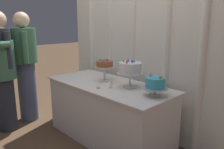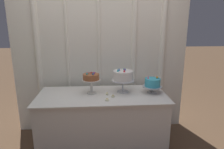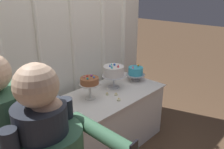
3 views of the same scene
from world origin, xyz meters
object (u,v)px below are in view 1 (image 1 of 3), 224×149
at_px(guest_girl_blue_dress, 3,75).
at_px(cake_display_rightmost, 155,84).
at_px(cake_display_leftmost, 105,65).
at_px(cake_display_center, 130,69).
at_px(tealight_near_right, 110,87).
at_px(tealight_far_left, 98,87).
at_px(cake_table, 109,112).
at_px(guest_man_dark_suit, 2,65).
at_px(guest_man_pink_jacket, 25,64).
at_px(tealight_near_left, 111,84).

bearing_deg(guest_girl_blue_dress, cake_display_rightmost, 25.16).
xyz_separation_m(cake_display_leftmost, cake_display_center, (0.43, 0.02, 0.01)).
bearing_deg(cake_display_leftmost, tealight_near_right, -30.42).
bearing_deg(tealight_near_right, tealight_far_left, -124.57).
xyz_separation_m(cake_table, cake_display_center, (0.29, 0.08, 0.61)).
height_order(cake_display_center, guest_man_dark_suit, guest_man_dark_suit).
xyz_separation_m(cake_display_leftmost, tealight_near_right, (0.28, -0.17, -0.20)).
xyz_separation_m(cake_table, cake_display_rightmost, (0.69, 0.03, 0.52)).
relative_size(cake_display_center, tealight_near_right, 7.28).
bearing_deg(guest_man_dark_suit, tealight_near_right, 28.06).
relative_size(cake_display_leftmost, cake_display_center, 0.85).
distance_m(guest_man_pink_jacket, guest_man_dark_suit, 0.37).
bearing_deg(guest_man_pink_jacket, guest_girl_blue_dress, -72.12).
relative_size(cake_display_center, cake_display_rightmost, 1.28).
bearing_deg(tealight_near_right, cake_display_center, 50.59).
relative_size(cake_display_rightmost, guest_girl_blue_dress, 0.18).
distance_m(cake_display_leftmost, guest_man_dark_suit, 1.44).
bearing_deg(cake_display_rightmost, cake_display_center, 172.25).
bearing_deg(tealight_near_right, guest_man_pink_jacket, -165.43).
height_order(cake_display_rightmost, tealight_near_left, cake_display_rightmost).
bearing_deg(guest_man_pink_jacket, tealight_far_left, 10.73).
bearing_deg(cake_table, cake_display_center, 16.04).
relative_size(cake_display_center, guest_girl_blue_dress, 0.23).
height_order(cake_table, tealight_far_left, tealight_far_left).
relative_size(cake_display_rightmost, tealight_near_right, 5.67).
xyz_separation_m(cake_table, guest_man_pink_jacket, (-1.35, -0.49, 0.53)).
bearing_deg(cake_display_center, tealight_near_left, -156.27).
xyz_separation_m(cake_table, tealight_near_right, (0.14, -0.10, 0.39)).
xyz_separation_m(cake_display_rightmost, guest_girl_blue_dress, (-1.92, -0.90, -0.09)).
height_order(tealight_near_left, guest_girl_blue_dress, guest_girl_blue_dress).
bearing_deg(cake_table, guest_girl_blue_dress, -144.55).
height_order(cake_display_leftmost, tealight_near_left, cake_display_leftmost).
bearing_deg(cake_display_rightmost, cake_display_leftmost, 177.40).
relative_size(guest_man_dark_suit, guest_girl_blue_dress, 1.13).
bearing_deg(cake_display_center, cake_table, -163.96).
bearing_deg(guest_man_dark_suit, cake_display_center, 30.94).
distance_m(cake_table, tealight_far_left, 0.45).
bearing_deg(cake_display_center, guest_girl_blue_dress, -147.76).
relative_size(tealight_far_left, guest_girl_blue_dress, 0.03).
height_order(tealight_far_left, guest_man_dark_suit, guest_man_dark_suit).
height_order(cake_table, tealight_near_left, tealight_near_left).
distance_m(tealight_far_left, tealight_near_left, 0.21).
relative_size(cake_table, guest_man_pink_jacket, 1.03).
xyz_separation_m(cake_display_leftmost, tealight_far_left, (0.20, -0.29, -0.20)).
xyz_separation_m(cake_display_rightmost, tealight_near_right, (-0.55, -0.13, -0.13)).
bearing_deg(guest_man_dark_suit, guest_man_pink_jacket, 103.94).
distance_m(tealight_near_right, guest_man_pink_jacket, 1.54).
bearing_deg(cake_display_center, guest_man_pink_jacket, -160.82).
distance_m(cake_display_center, tealight_far_left, 0.44).
bearing_deg(cake_table, tealight_far_left, -75.64).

